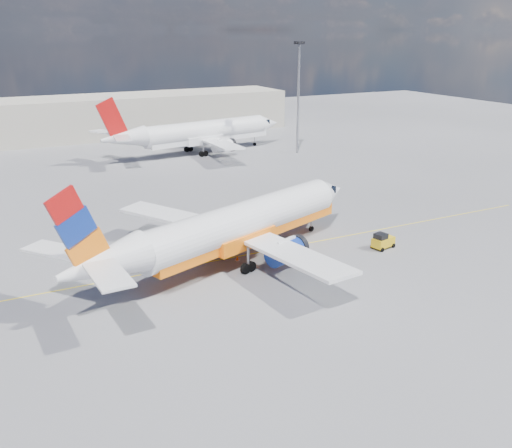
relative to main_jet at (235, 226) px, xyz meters
name	(u,v)px	position (x,y,z in m)	size (l,w,h in m)	color
ground	(274,263)	(3.03, -1.85, -3.56)	(240.00, 240.00, 0.00)	#5B5B60
taxi_line	(259,252)	(3.03, 1.15, -3.55)	(70.00, 0.15, 0.01)	yellow
terminal_main	(120,115)	(8.03, 73.15, 0.44)	(70.00, 14.00, 8.00)	beige
main_jet	(235,226)	(0.00, 0.00, 0.00)	(35.01, 26.50, 10.68)	white
second_jet	(200,133)	(15.64, 47.91, 0.05)	(35.84, 27.85, 10.82)	white
gse_tug	(383,241)	(14.53, -3.43, -2.78)	(2.54, 1.89, 1.65)	black
traffic_cone	(237,258)	(0.28, 0.27, -3.32)	(0.35, 0.35, 0.49)	white
floodlight_mast	(298,88)	(31.01, 40.62, 7.74)	(1.38, 1.38, 18.86)	#93939A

